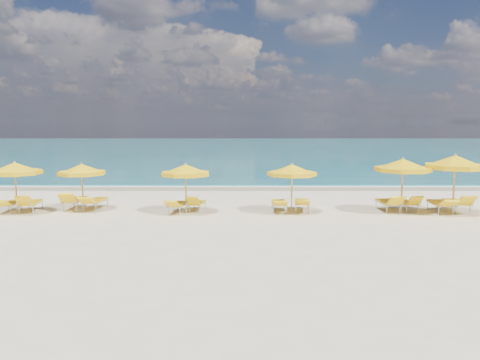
{
  "coord_description": "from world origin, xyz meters",
  "views": [
    {
      "loc": [
        0.02,
        -20.07,
        3.88
      ],
      "look_at": [
        0.0,
        1.5,
        1.2
      ],
      "focal_mm": 35.0,
      "sensor_mm": 36.0,
      "label": 1
    }
  ],
  "objects": [
    {
      "name": "whitecap_far",
      "position": [
        8.0,
        24.0,
        0.0
      ],
      "size": [
        18.0,
        0.3,
        0.05
      ],
      "primitive_type": "cube",
      "color": "white",
      "rests_on": "ground"
    },
    {
      "name": "umbrella_5",
      "position": [
        6.92,
        -0.32,
        2.04
      ],
      "size": [
        3.09,
        3.09,
        2.39
      ],
      "rotation": [
        0.0,
        0.0,
        0.4
      ],
      "color": "tan",
      "rests_on": "ground"
    },
    {
      "name": "umbrella_4",
      "position": [
        2.22,
        -0.29,
        1.83
      ],
      "size": [
        2.37,
        2.37,
        2.15
      ],
      "rotation": [
        0.0,
        0.0,
        -0.13
      ],
      "color": "tan",
      "rests_on": "ground"
    },
    {
      "name": "lounger_1_left",
      "position": [
        -10.06,
        -0.02,
        0.21
      ],
      "size": [
        0.76,
        1.84,
        0.69
      ],
      "rotation": [
        0.0,
        0.0,
        0.1
      ],
      "color": "#A5A8AD",
      "rests_on": "ground"
    },
    {
      "name": "ocean",
      "position": [
        0.0,
        48.0,
        0.0
      ],
      "size": [
        120.0,
        80.0,
        0.3
      ],
      "primitive_type": "cube",
      "color": "#13666D",
      "rests_on": "ground"
    },
    {
      "name": "umbrella_1",
      "position": [
        -9.53,
        -0.41,
        1.91
      ],
      "size": [
        2.89,
        2.89,
        2.24
      ],
      "rotation": [
        0.0,
        0.0,
        -0.39
      ],
      "color": "tan",
      "rests_on": "ground"
    },
    {
      "name": "lounger_4_right",
      "position": [
        2.73,
        0.15,
        0.23
      ],
      "size": [
        0.83,
        1.99,
        0.71
      ],
      "rotation": [
        0.0,
        0.0,
        -0.11
      ],
      "color": "#A5A8AD",
      "rests_on": "ground"
    },
    {
      "name": "ground_plane",
      "position": [
        0.0,
        0.0,
        0.0
      ],
      "size": [
        120.0,
        120.0,
        0.0
      ],
      "primitive_type": "plane",
      "color": "beige"
    },
    {
      "name": "wet_sand_band",
      "position": [
        0.0,
        7.4,
        0.0
      ],
      "size": [
        120.0,
        2.6,
        0.01
      ],
      "primitive_type": "cube",
      "color": "tan",
      "rests_on": "ground"
    },
    {
      "name": "lounger_3_right",
      "position": [
        -1.9,
        0.25,
        0.2
      ],
      "size": [
        0.76,
        1.61,
        0.77
      ],
      "rotation": [
        0.0,
        0.0,
        -0.15
      ],
      "color": "#A5A8AD",
      "rests_on": "ground"
    },
    {
      "name": "lounger_2_left",
      "position": [
        -7.45,
        0.65,
        0.25
      ],
      "size": [
        0.69,
        1.96,
        0.91
      ],
      "rotation": [
        0.0,
        0.0,
        0.0
      ],
      "color": "#A5A8AD",
      "rests_on": "ground"
    },
    {
      "name": "foam_line",
      "position": [
        0.0,
        8.2,
        0.0
      ],
      "size": [
        120.0,
        1.2,
        0.03
      ],
      "primitive_type": "cube",
      "color": "white",
      "rests_on": "ground"
    },
    {
      "name": "lounger_5_right",
      "position": [
        7.33,
        0.21,
        0.22
      ],
      "size": [
        0.79,
        1.76,
        0.82
      ],
      "rotation": [
        0.0,
        0.0,
        0.13
      ],
      "color": "#A5A8AD",
      "rests_on": "ground"
    },
    {
      "name": "lounger_6_right",
      "position": [
        9.42,
        -0.05,
        0.25
      ],
      "size": [
        0.69,
        2.0,
        0.91
      ],
      "rotation": [
        0.0,
        0.0,
        -0.0
      ],
      "color": "#A5A8AD",
      "rests_on": "ground"
    },
    {
      "name": "lounger_3_left",
      "position": [
        -2.67,
        -0.18,
        0.21
      ],
      "size": [
        0.91,
        1.83,
        0.7
      ],
      "rotation": [
        0.0,
        0.0,
        -0.21
      ],
      "color": "#A5A8AD",
      "rests_on": "ground"
    },
    {
      "name": "umbrella_2",
      "position": [
        -6.93,
        0.28,
        1.8
      ],
      "size": [
        2.49,
        2.49,
        2.11
      ],
      "rotation": [
        0.0,
        0.0,
        -0.22
      ],
      "color": "tan",
      "rests_on": "ground"
    },
    {
      "name": "lounger_1_right",
      "position": [
        -9.12,
        -0.04,
        0.23
      ],
      "size": [
        0.8,
        1.86,
        0.89
      ],
      "rotation": [
        0.0,
        0.0,
        0.1
      ],
      "color": "#A5A8AD",
      "rests_on": "ground"
    },
    {
      "name": "lounger_4_left",
      "position": [
        1.71,
        0.05,
        0.22
      ],
      "size": [
        0.64,
        1.9,
        0.68
      ],
      "rotation": [
        0.0,
        0.0,
        -0.01
      ],
      "color": "#A5A8AD",
      "rests_on": "ground"
    },
    {
      "name": "lounger_6_left",
      "position": [
        8.64,
        -0.21,
        0.24
      ],
      "size": [
        0.72,
        2.04,
        0.77
      ],
      "rotation": [
        0.0,
        0.0,
        -0.04
      ],
      "color": "#A5A8AD",
      "rests_on": "ground"
    },
    {
      "name": "lounger_2_right",
      "position": [
        -6.47,
        0.48,
        0.23
      ],
      "size": [
        0.86,
        2.02,
        0.77
      ],
      "rotation": [
        0.0,
        0.0,
        -0.12
      ],
      "color": "#A5A8AD",
      "rests_on": "ground"
    },
    {
      "name": "lounger_5_left",
      "position": [
        6.49,
        0.08,
        0.24
      ],
      "size": [
        0.77,
        1.96,
        0.86
      ],
      "rotation": [
        0.0,
        0.0,
        0.07
      ],
      "color": "#A5A8AD",
      "rests_on": "ground"
    },
    {
      "name": "whitecap_near",
      "position": [
        -6.0,
        17.0,
        0.0
      ],
      "size": [
        14.0,
        0.36,
        0.05
      ],
      "primitive_type": "cube",
      "color": "white",
      "rests_on": "ground"
    },
    {
      "name": "umbrella_3",
      "position": [
        -2.31,
        -0.36,
        1.84
      ],
      "size": [
        2.7,
        2.7,
        2.15
      ],
      "rotation": [
        0.0,
        0.0,
        -0.33
      ],
      "color": "tan",
      "rests_on": "ground"
    },
    {
      "name": "umbrella_6",
      "position": [
        9.05,
        -0.5,
        2.18
      ],
      "size": [
        2.6,
        2.6,
        2.56
      ],
      "rotation": [
        0.0,
        0.0,
        0.03
      ],
      "color": "tan",
      "rests_on": "ground"
    }
  ]
}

